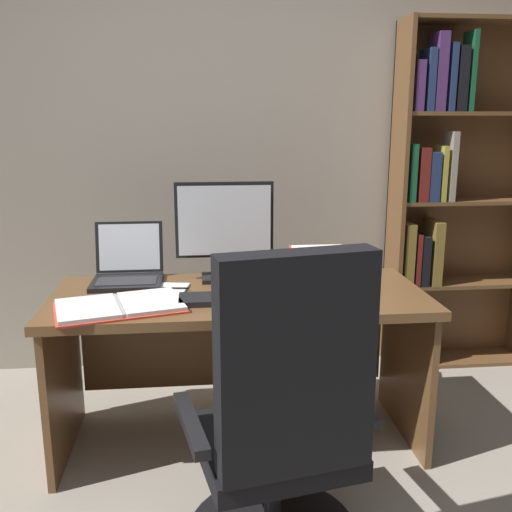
{
  "coord_description": "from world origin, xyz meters",
  "views": [
    {
      "loc": [
        -0.25,
        -1.43,
        1.46
      ],
      "look_at": [
        -0.0,
        0.92,
        0.9
      ],
      "focal_mm": 40.23,
      "sensor_mm": 36.0,
      "label": 1
    }
  ],
  "objects": [
    {
      "name": "wall_back",
      "position": [
        0.0,
        1.96,
        1.28
      ],
      "size": [
        5.08,
        0.12,
        2.56
      ],
      "primitive_type": "cube",
      "color": "#A89E8E",
      "rests_on": "ground"
    },
    {
      "name": "desk",
      "position": [
        -0.07,
        1.05,
        0.52
      ],
      "size": [
        1.63,
        0.7,
        0.72
      ],
      "color": "brown",
      "rests_on": "ground"
    },
    {
      "name": "bookshelf",
      "position": [
        1.21,
        1.75,
        1.01
      ],
      "size": [
        0.86,
        0.26,
        2.0
      ],
      "color": "brown",
      "rests_on": "ground"
    },
    {
      "name": "office_chair",
      "position": [
        0.01,
        0.21,
        0.47
      ],
      "size": [
        0.67,
        0.6,
        1.1
      ],
      "rotation": [
        0.0,
        0.0,
        0.19
      ],
      "color": "black",
      "rests_on": "ground"
    },
    {
      "name": "monitor",
      "position": [
        -0.12,
        1.19,
        0.95
      ],
      "size": [
        0.46,
        0.16,
        0.46
      ],
      "color": "black",
      "rests_on": "desk"
    },
    {
      "name": "laptop",
      "position": [
        -0.57,
        1.2,
        0.78
      ],
      "size": [
        0.32,
        0.31,
        0.26
      ],
      "color": "black",
      "rests_on": "desk"
    },
    {
      "name": "keyboard",
      "position": [
        -0.12,
        0.85,
        0.73
      ],
      "size": [
        0.42,
        0.15,
        0.02
      ],
      "primitive_type": "cube",
      "color": "black",
      "rests_on": "desk"
    },
    {
      "name": "computer_mouse",
      "position": [
        0.18,
        0.85,
        0.74
      ],
      "size": [
        0.06,
        0.1,
        0.04
      ],
      "primitive_type": "ellipsoid",
      "color": "black",
      "rests_on": "desk"
    },
    {
      "name": "reading_stand_with_book",
      "position": [
        0.35,
        1.24,
        0.78
      ],
      "size": [
        0.28,
        0.25,
        0.13
      ],
      "color": "black",
      "rests_on": "desk"
    },
    {
      "name": "open_binder",
      "position": [
        -0.56,
        0.8,
        0.73
      ],
      "size": [
        0.57,
        0.43,
        0.02
      ],
      "rotation": [
        0.0,
        0.0,
        0.26
      ],
      "color": "#DB422D",
      "rests_on": "desk"
    },
    {
      "name": "notepad",
      "position": [
        -0.38,
        1.02,
        0.72
      ],
      "size": [
        0.19,
        0.23,
        0.01
      ],
      "primitive_type": "cube",
      "rotation": [
        0.0,
        0.0,
        -0.18
      ],
      "color": "white",
      "rests_on": "desk"
    },
    {
      "name": "pen",
      "position": [
        -0.36,
        1.02,
        0.73
      ],
      "size": [
        0.14,
        0.03,
        0.01
      ],
      "primitive_type": "cylinder",
      "rotation": [
        0.0,
        1.57,
        -0.13
      ],
      "color": "black",
      "rests_on": "notepad"
    }
  ]
}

